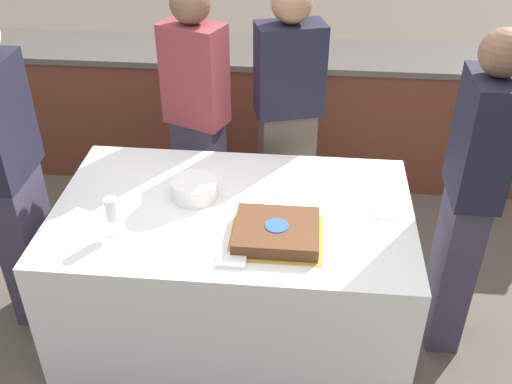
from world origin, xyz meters
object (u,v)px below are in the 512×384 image
(plate_stack, at_px, (194,189))
(person_standing_back, at_px, (197,116))
(person_seated_right, at_px, (469,199))
(person_cutting_cake, at_px, (288,119))
(cake, at_px, (277,232))
(wine_glass, at_px, (112,211))
(person_seated_left, at_px, (9,172))

(plate_stack, xyz_separation_m, person_standing_back, (-0.10, 0.66, 0.06))
(plate_stack, relative_size, person_standing_back, 0.14)
(plate_stack, distance_m, person_seated_right, 1.28)
(person_cutting_cake, bearing_deg, person_standing_back, -16.64)
(person_seated_right, bearing_deg, cake, -76.31)
(cake, distance_m, wine_glass, 0.73)
(plate_stack, xyz_separation_m, person_seated_left, (-0.88, -0.08, 0.09))
(plate_stack, height_order, person_seated_left, person_seated_left)
(person_seated_right, bearing_deg, wine_glass, -81.00)
(wine_glass, distance_m, person_cutting_cake, 1.23)
(plate_stack, bearing_deg, wine_glass, -132.40)
(wine_glass, bearing_deg, person_seated_right, 9.00)
(cake, bearing_deg, person_seated_right, 13.69)
(cake, bearing_deg, person_standing_back, 118.74)
(person_cutting_cake, relative_size, person_standing_back, 1.01)
(wine_glass, relative_size, person_seated_left, 0.12)
(cake, height_order, plate_stack, plate_stack)
(person_standing_back, bearing_deg, plate_stack, 120.71)
(person_seated_left, bearing_deg, wine_glass, -113.37)
(wine_glass, xyz_separation_m, person_standing_back, (0.20, 0.99, -0.02))
(person_seated_right, bearing_deg, person_standing_back, -118.42)
(cake, height_order, person_cutting_cake, person_cutting_cake)
(plate_stack, height_order, person_standing_back, person_standing_back)
(person_standing_back, bearing_deg, person_seated_right, 173.51)
(wine_glass, bearing_deg, person_standing_back, 78.67)
(person_cutting_cake, height_order, person_seated_right, person_seated_right)
(wine_glass, height_order, person_cutting_cake, person_cutting_cake)
(wine_glass, distance_m, person_seated_right, 1.60)
(cake, xyz_separation_m, plate_stack, (-0.42, 0.29, 0.01))
(wine_glass, relative_size, person_cutting_cake, 0.12)
(person_seated_left, bearing_deg, cake, -99.10)
(person_standing_back, bearing_deg, cake, 140.67)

